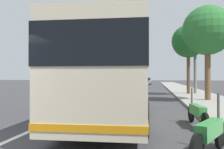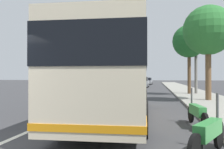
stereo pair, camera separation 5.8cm
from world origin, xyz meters
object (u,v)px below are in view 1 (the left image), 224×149
at_px(car_oncoming, 146,81).
at_px(car_ahead_same_lane, 141,82).
at_px(coach_bus, 116,72).
at_px(roadside_tree_mid_block, 208,31).
at_px(motorcycle_far_end, 197,113).
at_px(motorcycle_nearest_curb, 210,134).
at_px(roadside_tree_far_block, 188,42).
at_px(car_side_street, 100,85).
at_px(utility_pole, 195,62).

distance_m(car_oncoming, car_ahead_same_lane, 13.33).
relative_size(coach_bus, roadside_tree_mid_block, 1.61).
bearing_deg(motorcycle_far_end, motorcycle_nearest_curb, 168.97).
height_order(coach_bus, roadside_tree_far_block, roadside_tree_far_block).
xyz_separation_m(motorcycle_nearest_curb, car_ahead_same_lane, (32.07, 3.09, 0.29)).
height_order(motorcycle_nearest_curb, car_oncoming, car_oncoming).
xyz_separation_m(car_side_street, roadside_tree_far_block, (-4.93, -9.17, 4.09)).
relative_size(car_side_street, utility_pole, 0.71).
bearing_deg(car_side_street, roadside_tree_mid_block, 39.60).
xyz_separation_m(motorcycle_far_end, car_ahead_same_lane, (28.98, 3.36, 0.31)).
bearing_deg(utility_pole, car_oncoming, 10.81).
height_order(car_ahead_same_lane, roadside_tree_mid_block, roadside_tree_mid_block).
distance_m(motorcycle_far_end, car_ahead_same_lane, 29.18).
bearing_deg(roadside_tree_far_block, car_ahead_same_lane, 18.65).
bearing_deg(motorcycle_nearest_curb, roadside_tree_mid_block, 16.03).
bearing_deg(roadside_tree_far_block, car_oncoming, 9.39).
height_order(motorcycle_far_end, car_ahead_same_lane, car_ahead_same_lane).
xyz_separation_m(motorcycle_far_end, roadside_tree_mid_block, (8.29, -2.04, 4.17)).
height_order(coach_bus, motorcycle_far_end, coach_bus).
relative_size(motorcycle_nearest_curb, roadside_tree_mid_block, 0.32).
relative_size(roadside_tree_mid_block, roadside_tree_far_block, 1.00).
bearing_deg(car_oncoming, car_side_street, 173.21).
bearing_deg(coach_bus, car_oncoming, -2.17).
distance_m(motorcycle_nearest_curb, car_ahead_same_lane, 32.22).
relative_size(coach_bus, car_ahead_same_lane, 2.33).
xyz_separation_m(coach_bus, motorcycle_far_end, (-1.37, -2.91, -1.36)).
bearing_deg(roadside_tree_mid_block, roadside_tree_far_block, 4.00).
relative_size(car_side_street, roadside_tree_mid_block, 0.68).
height_order(car_ahead_same_lane, roadside_tree_far_block, roadside_tree_far_block).
bearing_deg(utility_pole, car_side_street, 65.26).
xyz_separation_m(roadside_tree_far_block, utility_pole, (0.41, -0.64, -1.78)).
height_order(roadside_tree_mid_block, roadside_tree_far_block, roadside_tree_far_block).
height_order(car_oncoming, roadside_tree_mid_block, roadside_tree_mid_block).
bearing_deg(car_oncoming, motorcycle_far_end, -171.67).
bearing_deg(utility_pole, motorcycle_far_end, 171.15).
relative_size(motorcycle_far_end, car_oncoming, 0.49).
distance_m(car_side_street, roadside_tree_mid_block, 14.99).
relative_size(car_side_street, car_ahead_same_lane, 0.97).
height_order(coach_bus, car_oncoming, coach_bus).
relative_size(coach_bus, utility_pole, 1.69).
relative_size(motorcycle_far_end, utility_pole, 0.37).
distance_m(motorcycle_nearest_curb, utility_pole, 18.04).
distance_m(roadside_tree_mid_block, roadside_tree_far_block, 5.91).
bearing_deg(coach_bus, roadside_tree_mid_block, -37.96).
xyz_separation_m(motorcycle_nearest_curb, roadside_tree_mid_block, (11.37, -2.32, 4.16)).
bearing_deg(roadside_tree_mid_block, car_ahead_same_lane, 14.64).
height_order(coach_bus, car_ahead_same_lane, coach_bus).
xyz_separation_m(coach_bus, utility_pole, (13.22, -5.19, 1.18)).
height_order(car_side_street, car_oncoming, car_oncoming).
bearing_deg(motorcycle_nearest_curb, coach_bus, 58.18).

